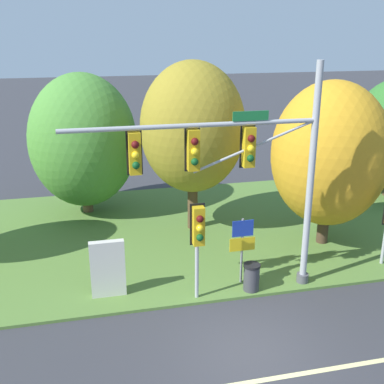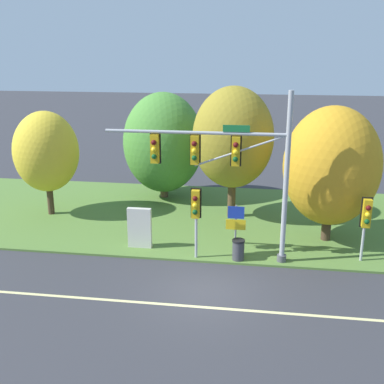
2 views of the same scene
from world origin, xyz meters
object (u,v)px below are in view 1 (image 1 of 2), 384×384
(route_sign_post, at_px, (242,242))
(trash_bin, at_px, (252,277))
(tree_left_of_mast, at_px, (83,141))
(tree_mid_verge, at_px, (330,154))
(pedestrian_signal_near_kerb, at_px, (198,232))
(info_kiosk, at_px, (108,269))
(tree_behind_signpost, at_px, (193,128))
(traffic_signal_mast, at_px, (240,163))

(route_sign_post, bearing_deg, trash_bin, -73.00)
(tree_left_of_mast, height_order, tree_mid_verge, tree_mid_verge)
(pedestrian_signal_near_kerb, height_order, tree_left_of_mast, tree_left_of_mast)
(pedestrian_signal_near_kerb, relative_size, tree_mid_verge, 0.50)
(pedestrian_signal_near_kerb, height_order, info_kiosk, pedestrian_signal_near_kerb)
(tree_behind_signpost, distance_m, trash_bin, 6.83)
(traffic_signal_mast, bearing_deg, info_kiosk, 171.40)
(tree_mid_verge, bearing_deg, traffic_signal_mast, -148.19)
(route_sign_post, relative_size, tree_left_of_mast, 0.36)
(trash_bin, bearing_deg, traffic_signal_mast, 168.58)
(info_kiosk, distance_m, trash_bin, 4.67)
(pedestrian_signal_near_kerb, relative_size, tree_left_of_mast, 0.50)
(tree_mid_verge, height_order, trash_bin, tree_mid_verge)
(tree_behind_signpost, bearing_deg, route_sign_post, -84.15)
(traffic_signal_mast, height_order, route_sign_post, traffic_signal_mast)
(traffic_signal_mast, distance_m, tree_mid_verge, 5.40)
(traffic_signal_mast, bearing_deg, tree_behind_signpost, 92.04)
(tree_behind_signpost, xyz_separation_m, tree_mid_verge, (4.74, -2.65, -0.72))
(trash_bin, bearing_deg, info_kiosk, 171.10)
(traffic_signal_mast, xyz_separation_m, trash_bin, (0.49, -0.10, -3.89))
(route_sign_post, height_order, tree_mid_verge, tree_mid_verge)
(tree_left_of_mast, height_order, tree_behind_signpost, tree_behind_signpost)
(traffic_signal_mast, height_order, tree_behind_signpost, traffic_signal_mast)
(tree_mid_verge, distance_m, info_kiosk, 9.32)
(info_kiosk, bearing_deg, tree_mid_verge, 14.28)
(tree_behind_signpost, height_order, info_kiosk, tree_behind_signpost)
(traffic_signal_mast, xyz_separation_m, tree_left_of_mast, (-4.56, 8.49, -0.96))
(traffic_signal_mast, bearing_deg, tree_left_of_mast, 118.25)
(traffic_signal_mast, height_order, tree_left_of_mast, traffic_signal_mast)
(route_sign_post, xyz_separation_m, tree_behind_signpost, (-0.51, 5.02, 2.87))
(traffic_signal_mast, bearing_deg, pedestrian_signal_near_kerb, -167.71)
(tree_behind_signpost, bearing_deg, tree_left_of_mast, 145.40)
(traffic_signal_mast, distance_m, route_sign_post, 2.91)
(traffic_signal_mast, relative_size, route_sign_post, 3.38)
(pedestrian_signal_near_kerb, xyz_separation_m, tree_behind_signpost, (1.17, 5.77, 2.02))
(pedestrian_signal_near_kerb, height_order, tree_behind_signpost, tree_behind_signpost)
(tree_mid_verge, bearing_deg, trash_bin, -144.27)
(tree_mid_verge, height_order, info_kiosk, tree_mid_verge)
(trash_bin, bearing_deg, tree_left_of_mast, 120.46)
(info_kiosk, relative_size, trash_bin, 2.04)
(route_sign_post, distance_m, tree_behind_signpost, 5.81)
(tree_mid_verge, xyz_separation_m, info_kiosk, (-8.65, -2.20, -2.70))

